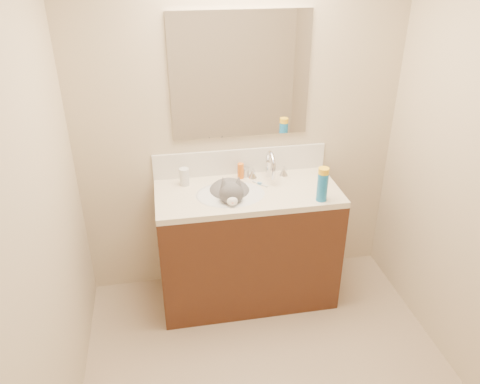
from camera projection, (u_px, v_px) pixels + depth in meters
name	position (u px, v px, depth m)	size (l,w,h in m)	color
room_shell	(295.00, 165.00, 1.91)	(2.24, 2.54, 2.52)	#C4B192
vanity_cabinet	(247.00, 247.00, 3.26)	(1.20, 0.55, 0.82)	#401F11
counter_slab	(248.00, 193.00, 3.06)	(1.20, 0.55, 0.04)	beige
basin	(230.00, 204.00, 3.04)	(0.45, 0.36, 0.14)	silver
faucet	(270.00, 168.00, 3.15)	(0.28, 0.20, 0.21)	silver
cat	(230.00, 196.00, 3.05)	(0.33, 0.42, 0.32)	#4C4A4C
backsplash	(240.00, 161.00, 3.23)	(1.20, 0.02, 0.18)	silver
mirror	(240.00, 76.00, 2.96)	(0.90, 0.02, 0.80)	white
pill_bottle	(184.00, 177.00, 3.09)	(0.06, 0.06, 0.12)	silver
pill_label	(185.00, 179.00, 3.10)	(0.05, 0.05, 0.04)	orange
silver_jar	(245.00, 172.00, 3.22)	(0.05, 0.05, 0.06)	#B7B7BC
amber_bottle	(241.00, 171.00, 3.18)	(0.04, 0.04, 0.11)	orange
toothbrush	(260.00, 184.00, 3.12)	(0.01, 0.13, 0.01)	silver
toothbrush_head	(260.00, 183.00, 3.12)	(0.02, 0.03, 0.02)	#5E96C8
spray_can	(322.00, 187.00, 2.89)	(0.07, 0.07, 0.18)	#1A74B8
spray_cap	(324.00, 171.00, 2.84)	(0.07, 0.07, 0.04)	yellow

